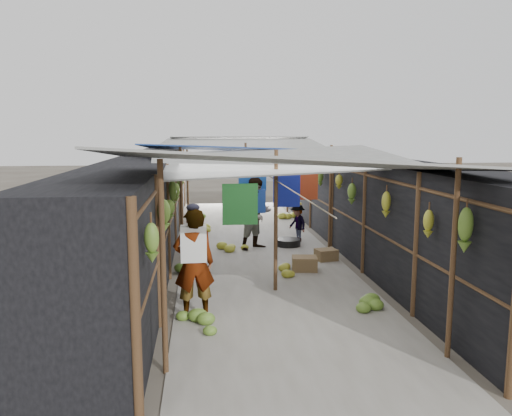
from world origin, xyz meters
name	(u,v)px	position (x,y,z in m)	size (l,w,h in m)	color
ground	(311,365)	(0.00, 0.00, 0.00)	(80.00, 80.00, 0.00)	#6B6356
aisle_slab	(255,247)	(0.00, 6.50, 0.01)	(3.60, 16.00, 0.02)	#9E998E
stall_left	(145,205)	(-2.70, 6.50, 1.15)	(1.40, 15.00, 2.30)	black
stall_right	(359,201)	(2.70, 6.50, 1.15)	(1.40, 15.00, 2.30)	black
crate_near	(304,264)	(0.81, 4.25, 0.16)	(0.52, 0.41, 0.31)	brown
crate_mid	(326,255)	(1.47, 5.03, 0.14)	(0.45, 0.36, 0.27)	brown
crate_back	(236,207)	(-0.06, 12.44, 0.15)	(0.47, 0.38, 0.30)	brown
black_basin	(288,243)	(0.87, 6.57, 0.10)	(0.64, 0.64, 0.19)	black
vendor_elderly	(194,263)	(-1.47, 1.85, 0.87)	(0.64, 0.42, 1.75)	white
shopper_blue	(257,214)	(0.04, 6.37, 0.90)	(0.87, 0.68, 1.80)	#1C508F
vendor_seated	(297,223)	(1.20, 7.05, 0.51)	(0.66, 0.38, 1.02)	#534F48
market_canopy	(255,152)	(0.03, 6.83, 2.40)	(5.62, 15.20, 2.77)	brown
hanging_bananas	(252,182)	(-0.06, 6.60, 1.66)	(3.95, 14.01, 0.82)	olive
floor_bananas	(250,249)	(-0.21, 5.69, 0.17)	(3.87, 10.20, 0.35)	#A3A42A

